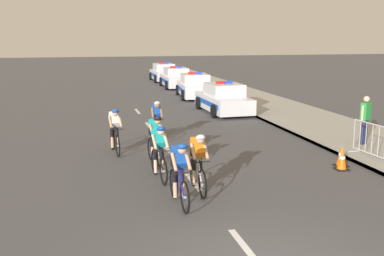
{
  "coord_description": "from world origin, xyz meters",
  "views": [
    {
      "loc": [
        -2.82,
        -6.43,
        3.82
      ],
      "look_at": [
        0.39,
        6.78,
        1.1
      ],
      "focal_mm": 43.39,
      "sensor_mm": 36.0,
      "label": 1
    }
  ],
  "objects_px": {
    "cyclist_lead": "(179,173)",
    "cyclist_fourth": "(155,139)",
    "crowd_barrier_middle": "(378,143)",
    "traffic_cone_mid": "(341,156)",
    "cyclist_third": "(159,151)",
    "cyclist_sixth": "(157,120)",
    "traffic_cone_far": "(342,159)",
    "cyclist_second": "(198,162)",
    "cyclist_fifth": "(115,130)",
    "spectator_middle": "(365,117)",
    "police_car_furthest": "(164,73)",
    "police_car_third": "(176,78)",
    "police_car_second": "(195,87)",
    "police_car_nearest": "(223,99)"
  },
  "relations": [
    {
      "from": "traffic_cone_far",
      "to": "spectator_middle",
      "type": "xyz_separation_m",
      "value": [
        2.24,
        2.3,
        0.77
      ]
    },
    {
      "from": "cyclist_second",
      "to": "police_car_furthest",
      "type": "relative_size",
      "value": 0.39
    },
    {
      "from": "cyclist_third",
      "to": "police_car_furthest",
      "type": "bearing_deg",
      "value": 79.52
    },
    {
      "from": "cyclist_sixth",
      "to": "traffic_cone_far",
      "type": "height_order",
      "value": "cyclist_sixth"
    },
    {
      "from": "traffic_cone_mid",
      "to": "spectator_middle",
      "type": "bearing_deg",
      "value": 43.69
    },
    {
      "from": "cyclist_fourth",
      "to": "traffic_cone_mid",
      "type": "xyz_separation_m",
      "value": [
        5.32,
        -1.48,
        -0.48
      ]
    },
    {
      "from": "cyclist_fifth",
      "to": "traffic_cone_mid",
      "type": "relative_size",
      "value": 2.69
    },
    {
      "from": "cyclist_sixth",
      "to": "police_car_third",
      "type": "bearing_deg",
      "value": 76.08
    },
    {
      "from": "cyclist_lead",
      "to": "cyclist_fourth",
      "type": "distance_m",
      "value": 3.52
    },
    {
      "from": "cyclist_second",
      "to": "police_car_third",
      "type": "xyz_separation_m",
      "value": [
        4.25,
        23.22,
        -0.11
      ]
    },
    {
      "from": "cyclist_lead",
      "to": "traffic_cone_mid",
      "type": "distance_m",
      "value": 5.75
    },
    {
      "from": "traffic_cone_mid",
      "to": "police_car_nearest",
      "type": "bearing_deg",
      "value": 92.58
    },
    {
      "from": "cyclist_lead",
      "to": "police_car_nearest",
      "type": "bearing_deg",
      "value": 68.21
    },
    {
      "from": "spectator_middle",
      "to": "cyclist_fourth",
      "type": "bearing_deg",
      "value": -176.26
    },
    {
      "from": "police_car_furthest",
      "to": "traffic_cone_mid",
      "type": "xyz_separation_m",
      "value": [
        0.46,
        -27.08,
        -0.37
      ]
    },
    {
      "from": "cyclist_second",
      "to": "police_car_nearest",
      "type": "distance_m",
      "value": 12.21
    },
    {
      "from": "cyclist_lead",
      "to": "police_car_nearest",
      "type": "height_order",
      "value": "police_car_nearest"
    },
    {
      "from": "cyclist_third",
      "to": "cyclist_fifth",
      "type": "relative_size",
      "value": 1.0
    },
    {
      "from": "cyclist_second",
      "to": "traffic_cone_far",
      "type": "distance_m",
      "value": 4.65
    },
    {
      "from": "spectator_middle",
      "to": "police_car_nearest",
      "type": "bearing_deg",
      "value": 106.99
    },
    {
      "from": "police_car_nearest",
      "to": "crowd_barrier_middle",
      "type": "bearing_deg",
      "value": -80.75
    },
    {
      "from": "cyclist_fourth",
      "to": "cyclist_third",
      "type": "bearing_deg",
      "value": -95.74
    },
    {
      "from": "cyclist_lead",
      "to": "crowd_barrier_middle",
      "type": "relative_size",
      "value": 0.74
    },
    {
      "from": "cyclist_fifth",
      "to": "spectator_middle",
      "type": "bearing_deg",
      "value": -7.93
    },
    {
      "from": "traffic_cone_mid",
      "to": "cyclist_third",
      "type": "bearing_deg",
      "value": -179.89
    },
    {
      "from": "cyclist_fifth",
      "to": "crowd_barrier_middle",
      "type": "height_order",
      "value": "cyclist_fifth"
    },
    {
      "from": "police_car_nearest",
      "to": "spectator_middle",
      "type": "distance_m",
      "value": 8.61
    },
    {
      "from": "police_car_second",
      "to": "crowd_barrier_middle",
      "type": "distance_m",
      "value": 16.27
    },
    {
      "from": "cyclist_second",
      "to": "cyclist_fifth",
      "type": "xyz_separation_m",
      "value": [
        -1.68,
        4.39,
        0.0
      ]
    },
    {
      "from": "cyclist_sixth",
      "to": "traffic_cone_mid",
      "type": "bearing_deg",
      "value": -43.72
    },
    {
      "from": "police_car_furthest",
      "to": "spectator_middle",
      "type": "distance_m",
      "value": 25.25
    },
    {
      "from": "cyclist_fifth",
      "to": "police_car_second",
      "type": "bearing_deg",
      "value": 65.5
    },
    {
      "from": "police_car_second",
      "to": "traffic_cone_mid",
      "type": "distance_m",
      "value": 16.17
    },
    {
      "from": "cyclist_second",
      "to": "police_car_third",
      "type": "bearing_deg",
      "value": 79.62
    },
    {
      "from": "cyclist_sixth",
      "to": "police_car_second",
      "type": "relative_size",
      "value": 0.38
    },
    {
      "from": "cyclist_second",
      "to": "police_car_second",
      "type": "distance_m",
      "value": 17.92
    },
    {
      "from": "cyclist_lead",
      "to": "cyclist_fourth",
      "type": "height_order",
      "value": "same"
    },
    {
      "from": "police_car_third",
      "to": "traffic_cone_mid",
      "type": "xyz_separation_m",
      "value": [
        0.46,
        -21.97,
        -0.37
      ]
    },
    {
      "from": "cyclist_third",
      "to": "cyclist_fourth",
      "type": "xyz_separation_m",
      "value": [
        0.15,
        1.49,
        0.0
      ]
    },
    {
      "from": "cyclist_sixth",
      "to": "police_car_furthest",
      "type": "xyz_separation_m",
      "value": [
        4.31,
        22.52,
        -0.11
      ]
    },
    {
      "from": "cyclist_fifth",
      "to": "crowd_barrier_middle",
      "type": "bearing_deg",
      "value": -22.59
    },
    {
      "from": "cyclist_second",
      "to": "cyclist_fifth",
      "type": "height_order",
      "value": "same"
    },
    {
      "from": "cyclist_sixth",
      "to": "police_car_furthest",
      "type": "height_order",
      "value": "police_car_furthest"
    },
    {
      "from": "cyclist_second",
      "to": "cyclist_fourth",
      "type": "bearing_deg",
      "value": 102.52
    },
    {
      "from": "cyclist_fourth",
      "to": "traffic_cone_mid",
      "type": "distance_m",
      "value": 5.54
    },
    {
      "from": "traffic_cone_far",
      "to": "traffic_cone_mid",
      "type": "bearing_deg",
      "value": 61.82
    },
    {
      "from": "traffic_cone_mid",
      "to": "traffic_cone_far",
      "type": "height_order",
      "value": "same"
    },
    {
      "from": "cyclist_lead",
      "to": "cyclist_fifth",
      "type": "distance_m",
      "value": 5.29
    },
    {
      "from": "police_car_furthest",
      "to": "traffic_cone_far",
      "type": "distance_m",
      "value": 27.43
    },
    {
      "from": "cyclist_sixth",
      "to": "cyclist_fifth",
      "type": "bearing_deg",
      "value": -138.74
    }
  ]
}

